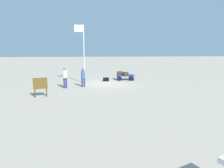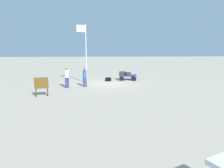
{
  "view_description": "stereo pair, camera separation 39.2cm",
  "coord_description": "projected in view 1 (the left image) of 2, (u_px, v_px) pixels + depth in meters",
  "views": [
    {
      "loc": [
        1.03,
        18.58,
        3.33
      ],
      "look_at": [
        -0.04,
        6.0,
        1.04
      ],
      "focal_mm": 31.76,
      "sensor_mm": 36.0,
      "label": 1
    },
    {
      "loc": [
        0.64,
        18.61,
        3.33
      ],
      "look_at": [
        -0.04,
        6.0,
        1.04
      ],
      "focal_mm": 31.76,
      "sensor_mm": 36.0,
      "label": 2
    }
  ],
  "objects": [
    {
      "name": "luggage_cart",
      "position": [
        125.0,
        76.0,
        20.94
      ],
      "size": [
        1.88,
        1.34,
        0.54
      ],
      "color": "#1735BE",
      "rests_on": "ground"
    },
    {
      "name": "suitcase_dark",
      "position": [
        126.0,
        74.0,
        20.48
      ],
      "size": [
        0.56,
        0.5,
        0.34
      ],
      "color": "#3E2915",
      "rests_on": "luggage_cart"
    },
    {
      "name": "worker_trailing",
      "position": [
        65.0,
        76.0,
        16.54
      ],
      "size": [
        0.53,
        0.53,
        1.75
      ],
      "color": "navy",
      "rests_on": "ground"
    },
    {
      "name": "ground_plane",
      "position": [
        106.0,
        84.0,
        18.9
      ],
      "size": [
        120.0,
        120.0,
        0.0
      ],
      "primitive_type": "plane",
      "color": "#ACA08B"
    },
    {
      "name": "signboard",
      "position": [
        40.0,
        85.0,
        13.51
      ],
      "size": [
        0.92,
        0.29,
        1.35
      ],
      "color": "#4C3319",
      "rests_on": "ground"
    },
    {
      "name": "worker_lead",
      "position": [
        83.0,
        76.0,
        17.1
      ],
      "size": [
        0.41,
        0.41,
        1.66
      ],
      "color": "navy",
      "rests_on": "ground"
    },
    {
      "name": "flagpole",
      "position": [
        83.0,
        49.0,
        18.48
      ],
      "size": [
        0.86,
        0.16,
        5.52
      ],
      "color": "silver",
      "rests_on": "ground"
    },
    {
      "name": "suitcase_tan",
      "position": [
        106.0,
        79.0,
        20.22
      ],
      "size": [
        0.61,
        0.4,
        0.36
      ],
      "color": "black",
      "rests_on": "ground"
    },
    {
      "name": "suitcase_maroon",
      "position": [
        120.0,
        73.0,
        21.03
      ],
      "size": [
        0.63,
        0.34,
        0.36
      ],
      "color": "#412F22",
      "rests_on": "luggage_cart"
    }
  ]
}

